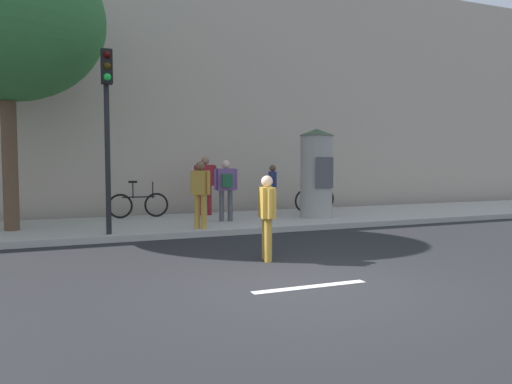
{
  "coord_description": "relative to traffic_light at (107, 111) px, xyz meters",
  "views": [
    {
      "loc": [
        -3.33,
        -6.1,
        1.82
      ],
      "look_at": [
        -0.04,
        2.0,
        1.26
      ],
      "focal_mm": 33.99,
      "sensor_mm": 36.0,
      "label": 1
    }
  ],
  "objects": [
    {
      "name": "pedestrian_tallest",
      "position": [
        2.47,
        -3.28,
        -2.02
      ],
      "size": [
        0.34,
        0.66,
        1.56
      ],
      "color": "#B78C33",
      "rests_on": "ground_plane"
    },
    {
      "name": "building_backdrop",
      "position": [
        2.31,
        6.76,
        1.26
      ],
      "size": [
        36.0,
        5.0,
        8.38
      ],
      "primitive_type": "cube",
      "color": "#B7A893",
      "rests_on": "ground_plane"
    },
    {
      "name": "poster_column",
      "position": [
        6.06,
        1.32,
        -1.45
      ],
      "size": [
        1.05,
        1.05,
        2.63
      ],
      "color": "#9E9B93",
      "rests_on": "sidewalk_curb"
    },
    {
      "name": "pedestrian_near_pole",
      "position": [
        5.23,
        2.65,
        -1.89
      ],
      "size": [
        0.39,
        0.51,
        1.55
      ],
      "color": "black",
      "rests_on": "sidewalk_curb"
    },
    {
      "name": "bicycle_leaning",
      "position": [
        6.93,
        2.95,
        -2.4
      ],
      "size": [
        1.73,
        0.49,
        1.09
      ],
      "color": "black",
      "rests_on": "sidewalk_curb"
    },
    {
      "name": "pedestrian_in_light_jacket",
      "position": [
        3.13,
        3.04,
        -1.7
      ],
      "size": [
        0.66,
        0.35,
        1.8
      ],
      "color": "maroon",
      "rests_on": "sidewalk_curb"
    },
    {
      "name": "sidewalk_curb",
      "position": [
        2.31,
        1.76,
        -2.86
      ],
      "size": [
        36.0,
        4.0,
        0.15
      ],
      "primitive_type": "cube",
      "color": "#B2ADA3",
      "rests_on": "ground_plane"
    },
    {
      "name": "pedestrian_in_dark_shirt",
      "position": [
        2.19,
        0.21,
        -1.82
      ],
      "size": [
        0.43,
        0.46,
        1.66
      ],
      "color": "#B78C33",
      "rests_on": "sidewalk_curb"
    },
    {
      "name": "bicycle_upright",
      "position": [
        1.12,
        3.16,
        -2.4
      ],
      "size": [
        1.77,
        0.1,
        1.09
      ],
      "color": "black",
      "rests_on": "sidewalk_curb"
    },
    {
      "name": "pedestrian_in_red_top",
      "position": [
        3.25,
        1.38,
        -1.76
      ],
      "size": [
        0.66,
        0.42,
        1.7
      ],
      "color": "#4C4C51",
      "rests_on": "sidewalk_curb"
    },
    {
      "name": "street_tree",
      "position": [
        -2.11,
        1.64,
        2.24
      ],
      "size": [
        4.57,
        4.57,
        6.98
      ],
      "color": "brown",
      "rests_on": "sidewalk_curb"
    },
    {
      "name": "lane_markings",
      "position": [
        2.31,
        -5.24,
        -2.93
      ],
      "size": [
        25.8,
        0.16,
        0.01
      ],
      "color": "silver",
      "rests_on": "ground_plane"
    },
    {
      "name": "traffic_light",
      "position": [
        0.0,
        0.0,
        0.0
      ],
      "size": [
        0.24,
        0.45,
        4.12
      ],
      "color": "black",
      "rests_on": "sidewalk_curb"
    },
    {
      "name": "ground_plane",
      "position": [
        2.31,
        -5.24,
        -2.94
      ],
      "size": [
        80.0,
        80.0,
        0.0
      ],
      "primitive_type": "plane",
      "color": "#232326"
    }
  ]
}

